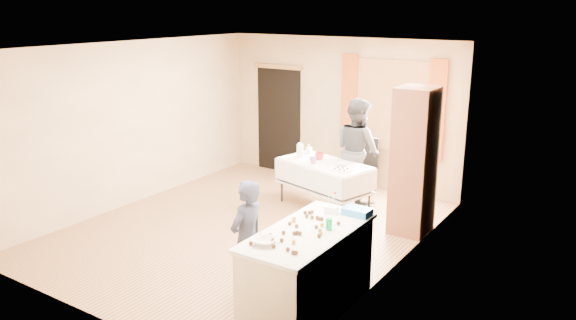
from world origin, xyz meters
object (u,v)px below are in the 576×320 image
Objects in this scene: cabinet at (414,161)px; party_table at (324,181)px; woman at (357,150)px; chair at (363,176)px; girl at (247,239)px; counter at (308,271)px.

party_table is at bearing 174.42° from cabinet.
cabinet is 1.21× the size of woman.
chair is 0.76m from woman.
girl is at bearing -106.62° from cabinet.
cabinet reaches higher than counter.
woman reaches higher than girl.
girl is (0.69, -2.90, 0.22)m from party_table.
party_table is at bearing -86.84° from chair.
party_table is 2.99m from girl.
counter is 1.23× the size of girl.
counter reaches higher than party_table.
woman is (-0.42, 3.50, 0.18)m from girl.
woman is (0.27, 0.60, 0.41)m from party_table.
woman is (0.12, -0.48, 0.57)m from chair.
party_table is (-1.51, 0.15, -0.59)m from cabinet.
girl is at bearing -172.69° from counter.
cabinet reaches higher than party_table.
chair is 0.70× the size of girl.
woman reaches higher than party_table.
cabinet is 1.62m from party_table.
girl is 0.78× the size of woman.
party_table is at bearing 116.63° from counter.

